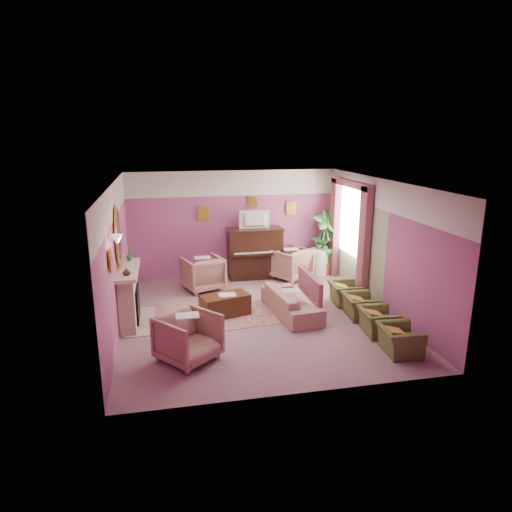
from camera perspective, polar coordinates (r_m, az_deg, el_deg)
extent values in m
cube|color=gray|center=(9.67, 0.13, -7.55)|extent=(5.50, 6.00, 0.01)
cube|color=silver|center=(8.97, 0.14, 9.18)|extent=(5.50, 6.00, 0.01)
cube|color=#7E417C|center=(12.10, -2.80, 4.01)|extent=(5.50, 0.02, 2.80)
cube|color=#7E417C|center=(6.45, 5.66, -6.10)|extent=(5.50, 0.02, 2.80)
cube|color=#7E417C|center=(9.08, -17.10, -0.41)|extent=(0.02, 6.00, 2.80)
cube|color=#7E417C|center=(10.14, 15.54, 1.28)|extent=(0.02, 6.00, 2.80)
cube|color=silver|center=(11.93, -2.86, 9.07)|extent=(5.50, 0.01, 0.65)
cube|color=#959F7E|center=(11.34, 12.40, 1.23)|extent=(0.01, 3.00, 2.15)
cube|color=#BAA590|center=(9.51, -15.64, -4.99)|extent=(0.30, 1.40, 1.10)
cube|color=black|center=(9.55, -14.98, -5.81)|extent=(0.18, 0.72, 0.68)
cube|color=orange|center=(9.61, -14.67, -6.80)|extent=(0.06, 0.54, 0.10)
cube|color=#BAA590|center=(9.33, -15.71, -1.69)|extent=(0.40, 1.55, 0.07)
cube|color=#BAA590|center=(9.69, -14.23, -7.92)|extent=(0.55, 1.50, 0.02)
ellipsoid|color=gold|center=(9.18, -16.88, 2.34)|extent=(0.04, 0.72, 1.20)
ellipsoid|color=white|center=(9.18, -16.72, 2.35)|extent=(0.01, 0.60, 1.06)
cone|color=#E7A892|center=(8.11, -17.00, 2.01)|extent=(0.20, 0.20, 0.16)
cube|color=black|center=(12.05, -0.16, 0.32)|extent=(1.40, 0.60, 1.30)
cube|color=black|center=(11.70, 0.18, 0.22)|extent=(1.30, 0.12, 0.06)
cube|color=silver|center=(11.69, 0.18, 0.41)|extent=(1.20, 0.08, 0.02)
cube|color=black|center=(11.90, -0.17, 3.39)|extent=(1.45, 0.65, 0.04)
imported|color=black|center=(11.79, -0.12, 4.72)|extent=(0.80, 0.12, 0.48)
cube|color=gold|center=(11.91, -6.61, 5.31)|extent=(0.30, 0.03, 0.38)
cube|color=gold|center=(12.33, 4.38, 5.98)|extent=(0.26, 0.03, 0.34)
cube|color=gold|center=(12.05, -0.44, 6.87)|extent=(0.22, 0.03, 0.26)
cube|color=gold|center=(7.84, -17.72, -0.45)|extent=(0.03, 0.28, 0.36)
cube|color=beige|center=(11.42, 11.91, 4.57)|extent=(0.03, 1.40, 1.80)
cube|color=#86414E|center=(10.65, 13.35, 1.53)|extent=(0.16, 0.34, 2.60)
cube|color=#86414E|center=(12.30, 9.77, 3.51)|extent=(0.16, 0.34, 2.60)
cube|color=#86414E|center=(11.27, 11.77, 8.86)|extent=(0.16, 2.20, 0.16)
imported|color=#2E7534|center=(9.82, -15.53, 0.18)|extent=(0.16, 0.16, 0.28)
imported|color=silver|center=(8.82, -15.88, -1.92)|extent=(0.16, 0.16, 0.16)
cube|color=#9C6864|center=(9.85, -3.87, -7.11)|extent=(2.69, 2.07, 0.01)
cube|color=#402211|center=(9.68, -3.87, -6.14)|extent=(1.10, 0.76, 0.45)
cube|color=silver|center=(9.60, -3.60, -4.84)|extent=(0.35, 0.28, 0.01)
imported|color=#A3786C|center=(9.69, 4.44, -5.19)|extent=(0.62, 1.85, 0.75)
cube|color=#86414E|center=(9.73, 6.74, -3.75)|extent=(0.09, 1.40, 0.51)
imported|color=#A3786C|center=(11.21, -6.64, -1.95)|extent=(0.88, 0.88, 0.91)
imported|color=#A3786C|center=(11.98, 4.35, -0.78)|extent=(0.88, 0.88, 0.91)
imported|color=#A3786C|center=(7.83, -8.47, -9.76)|extent=(0.88, 0.88, 0.91)
imported|color=#535D2C|center=(8.42, 17.53, -9.47)|extent=(0.53, 0.75, 0.65)
imported|color=#535D2C|center=(9.08, 15.03, -7.44)|extent=(0.53, 0.75, 0.65)
imported|color=#535D2C|center=(9.77, 12.89, -5.68)|extent=(0.53, 0.75, 0.65)
imported|color=#535D2C|center=(10.47, 11.05, -4.15)|extent=(0.53, 0.75, 0.65)
cylinder|color=silver|center=(12.50, 7.87, -0.70)|extent=(0.52, 0.52, 0.70)
imported|color=#2E7534|center=(12.37, 7.96, 1.62)|extent=(0.30, 0.30, 0.34)
imported|color=#2E7534|center=(12.33, 8.63, 1.40)|extent=(0.16, 0.16, 0.28)
cylinder|color=brown|center=(12.56, 8.56, -1.51)|extent=(0.34, 0.34, 0.34)
imported|color=#2E7534|center=(12.34, 8.72, 2.45)|extent=(0.76, 0.76, 1.44)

